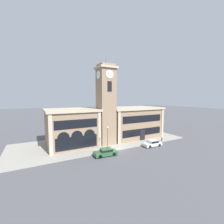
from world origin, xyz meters
The scene contains 9 objects.
ground_plane centered at (0.00, 0.00, 0.00)m, with size 300.00×300.00×0.00m, color #4C4C51.
sidewalk_kerb centered at (0.00, 7.42, 0.07)m, with size 41.34×14.84×0.15m.
clock_tower centered at (0.00, 5.16, 9.28)m, with size 4.32×4.32×19.62m.
town_hall_left_wing centered at (-7.39, 8.06, 4.22)m, with size 11.25×10.18×8.38m.
town_hall_right_wing centered at (9.39, 8.07, 4.15)m, with size 15.26×10.18×8.26m.
parked_car_near centered at (-3.20, -1.27, 0.72)m, with size 4.50×2.14×1.36m.
parked_car_mid centered at (8.48, -1.27, 0.74)m, with size 4.39×2.12×1.41m.
street_lamp centered at (-1.99, 0.37, 3.51)m, with size 0.36×0.36×5.03m.
bollard centered at (12.97, 0.21, 0.67)m, with size 0.18×0.18×1.06m.
Camera 1 is at (-15.08, -25.98, 10.93)m, focal length 24.00 mm.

